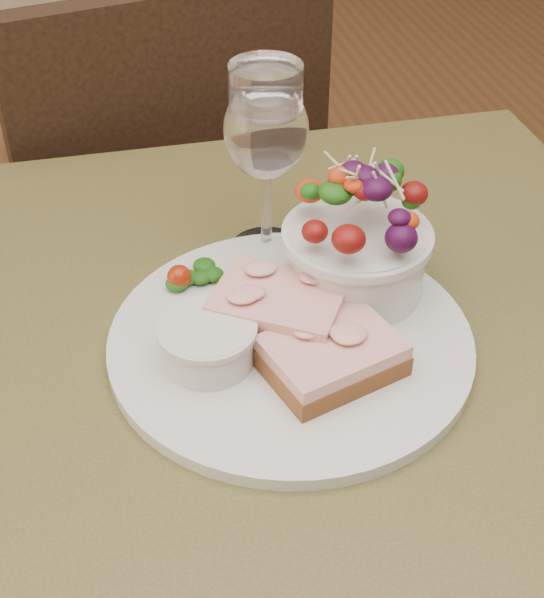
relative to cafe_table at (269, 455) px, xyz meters
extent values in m
cube|color=#3F381B|center=(0.00, 0.00, 0.08)|extent=(0.80, 0.80, 0.04)
cylinder|color=black|center=(0.34, 0.34, -0.29)|extent=(0.05, 0.05, 0.71)
cube|color=black|center=(-0.05, 0.67, -0.20)|extent=(0.50, 0.50, 0.04)
cube|color=black|center=(-0.01, 0.49, 0.03)|extent=(0.42, 0.13, 0.45)
cube|color=black|center=(-0.05, 0.67, -0.42)|extent=(0.43, 0.43, 0.45)
cylinder|color=silver|center=(0.02, 0.03, 0.11)|extent=(0.31, 0.31, 0.01)
cube|color=#482513|center=(0.05, -0.02, 0.12)|extent=(0.12, 0.10, 0.02)
cube|color=#F8E7BC|center=(0.05, -0.02, 0.14)|extent=(0.12, 0.10, 0.01)
cube|color=#482513|center=(0.02, 0.04, 0.13)|extent=(0.13, 0.12, 0.02)
cube|color=#F8E7BC|center=(0.02, 0.04, 0.15)|extent=(0.13, 0.12, 0.01)
cylinder|color=beige|center=(-0.05, 0.01, 0.13)|extent=(0.07, 0.07, 0.04)
cylinder|color=olive|center=(-0.05, 0.01, 0.15)|extent=(0.06, 0.06, 0.01)
cylinder|color=silver|center=(0.10, 0.08, 0.14)|extent=(0.12, 0.12, 0.06)
ellipsoid|color=#113609|center=(0.10, 0.08, 0.20)|extent=(0.11, 0.11, 0.06)
ellipsoid|color=#113609|center=(-0.04, 0.12, 0.12)|extent=(0.04, 0.04, 0.01)
sphere|color=maroon|center=(-0.06, 0.11, 0.12)|extent=(0.02, 0.02, 0.02)
cylinder|color=white|center=(0.04, 0.17, 0.10)|extent=(0.07, 0.07, 0.00)
cylinder|color=white|center=(0.04, 0.17, 0.15)|extent=(0.01, 0.01, 0.09)
ellipsoid|color=white|center=(0.04, 0.17, 0.23)|extent=(0.08, 0.08, 0.09)
camera|label=1|loc=(-0.11, -0.48, 0.57)|focal=50.00mm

